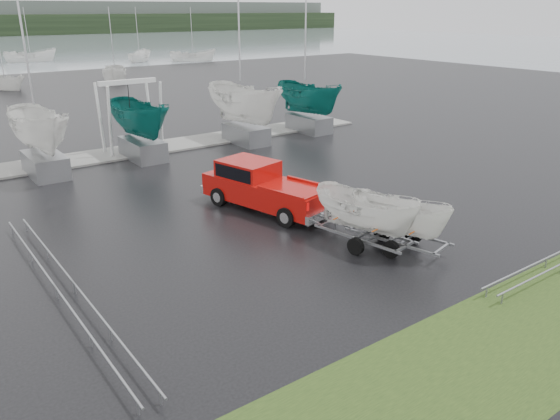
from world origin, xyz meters
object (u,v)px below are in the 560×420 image
object	(u,v)px
trailer_hitched	(402,185)
boat_hoist	(130,106)
pickup_truck	(261,185)
trailer_parked	(368,177)

from	to	relation	value
trailer_hitched	boat_hoist	world-z (taller)	trailer_hitched
pickup_truck	boat_hoist	size ratio (longest dim) A/B	1.47
boat_hoist	pickup_truck	bearing A→B (deg)	-87.01
trailer_hitched	pickup_truck	bearing A→B (deg)	90.00
trailer_hitched	boat_hoist	bearing A→B (deg)	83.10
pickup_truck	trailer_hitched	xyz separation A→B (m)	(1.49, -6.21, 1.32)
pickup_truck	trailer_parked	distance (m)	5.63
pickup_truck	boat_hoist	xyz separation A→B (m)	(-0.64, 12.18, 1.67)
pickup_truck	boat_hoist	world-z (taller)	boat_hoist
trailer_parked	trailer_hitched	bearing A→B (deg)	-58.68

